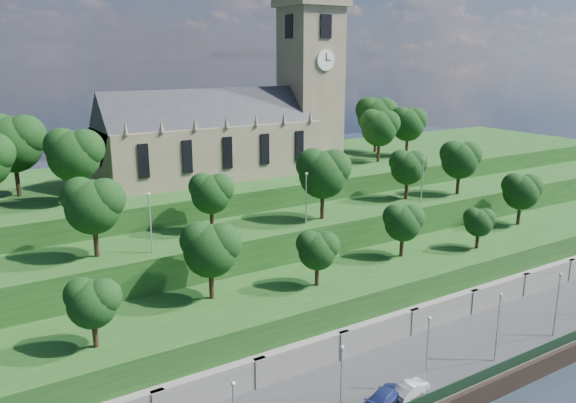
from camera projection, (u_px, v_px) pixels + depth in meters
promenade at (413, 376)px, 57.34m from camera, size 160.00×12.00×2.00m
fence at (455, 388)px, 52.50m from camera, size 160.00×0.10×1.20m
retaining_wall at (375, 338)px, 61.87m from camera, size 160.00×2.10×5.00m
embankment_lower at (343, 306)px, 66.45m from camera, size 160.00×12.00×8.00m
embankment_upper at (293, 262)px, 74.99m from camera, size 160.00×10.00×12.00m
hilltop at (225, 214)px, 91.87m from camera, size 160.00×32.00×15.00m
church at (238, 125)px, 85.17m from camera, size 38.60×12.35×27.60m
trees_lower at (361, 228)px, 66.21m from camera, size 68.45×8.92×8.29m
trees_upper at (314, 175)px, 72.40m from camera, size 60.25×8.50×9.29m
trees_hilltop at (227, 132)px, 83.34m from camera, size 74.81×16.59×10.70m
lamp_posts_promenade at (427, 348)px, 52.08m from camera, size 60.36×0.36×7.58m
lamp_posts_upper at (306, 194)px, 70.00m from camera, size 40.36×0.36×6.71m
car_middle at (411, 389)px, 52.16m from camera, size 4.36×2.19×1.37m
car_right at (386, 396)px, 50.91m from camera, size 5.60×3.82×1.51m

